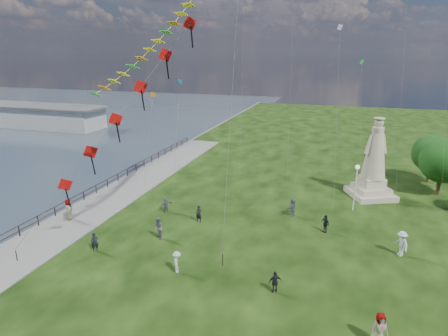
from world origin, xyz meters
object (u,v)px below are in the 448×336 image
(person_4, at_px, (379,329))
(person_9, at_px, (325,224))
(person_1, at_px, (158,229))
(person_2, at_px, (177,262))
(person_3, at_px, (275,282))
(lamppost, at_px, (356,178))
(person_8, at_px, (401,244))
(pier_pavilion, at_px, (37,116))
(person_5, at_px, (166,204))
(statue, at_px, (373,168))
(person_6, at_px, (199,214))
(person_0, at_px, (95,242))
(person_11, at_px, (293,207))
(person_10, at_px, (69,210))

(person_4, distance_m, person_9, 12.42)
(person_9, bearing_deg, person_1, -112.68)
(person_2, bearing_deg, person_4, -129.80)
(person_3, height_order, person_9, person_9)
(lamppost, relative_size, person_8, 2.32)
(pier_pavilion, relative_size, person_5, 20.68)
(statue, relative_size, person_3, 5.63)
(person_3, distance_m, person_6, 11.32)
(person_6, bearing_deg, lamppost, 27.83)
(pier_pavilion, bearing_deg, person_1, -38.43)
(person_3, height_order, person_8, person_8)
(person_2, distance_m, person_8, 16.17)
(person_1, bearing_deg, person_3, 30.10)
(person_5, bearing_deg, person_0, -162.66)
(statue, height_order, person_0, statue)
(person_11, bearing_deg, pier_pavilion, -99.47)
(statue, bearing_deg, person_10, -175.59)
(person_2, bearing_deg, statue, -61.78)
(pier_pavilion, distance_m, lamppost, 66.60)
(person_2, relative_size, person_10, 0.80)
(person_0, distance_m, person_1, 4.79)
(person_1, xyz_separation_m, person_11, (9.49, 7.66, -0.06))
(pier_pavilion, distance_m, person_4, 76.01)
(pier_pavilion, xyz_separation_m, statue, (62.94, -21.92, 1.24))
(pier_pavilion, height_order, person_1, pier_pavilion)
(person_1, height_order, person_8, person_8)
(lamppost, distance_m, person_2, 18.61)
(person_8, relative_size, person_10, 1.01)
(statue, relative_size, lamppost, 1.83)
(person_9, bearing_deg, person_3, -60.34)
(pier_pavilion, bearing_deg, person_5, -35.50)
(statue, relative_size, person_0, 5.51)
(person_8, distance_m, person_10, 27.13)
(person_11, bearing_deg, person_2, -10.00)
(person_0, distance_m, person_9, 18.18)
(person_5, relative_size, person_6, 0.94)
(person_3, bearing_deg, statue, -140.15)
(pier_pavilion, xyz_separation_m, lamppost, (61.22, -26.18, 1.37))
(person_0, bearing_deg, person_1, 7.13)
(statue, relative_size, person_2, 5.34)
(pier_pavilion, bearing_deg, person_9, -28.19)
(person_8, height_order, person_10, person_8)
(lamppost, xyz_separation_m, person_1, (-14.76, -10.69, -2.30))
(lamppost, height_order, person_8, lamppost)
(person_8, xyz_separation_m, person_10, (-27.02, -2.44, -0.01))
(statue, height_order, person_4, statue)
(person_0, relative_size, person_4, 0.81)
(person_4, height_order, person_5, person_4)
(person_3, height_order, person_10, person_10)
(lamppost, xyz_separation_m, person_3, (-4.71, -14.70, -2.48))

